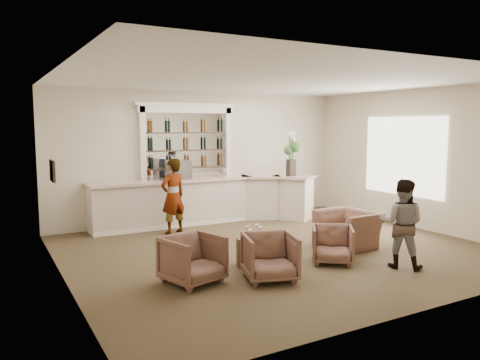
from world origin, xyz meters
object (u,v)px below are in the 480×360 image
Objects in this scene: espresso_machine at (179,170)px; sommelier at (173,196)px; armchair_left at (193,259)px; armchair_right at (332,244)px; cocktail_table at (254,252)px; armchair_far at (348,229)px; bar_counter at (207,200)px; flower_vase at (291,151)px; guest at (402,224)px; armchair_center at (270,257)px.

sommelier is at bearing -118.62° from espresso_machine.
armchair_right is at bearing -20.59° from armchair_left.
armchair_left is 4.35m from espresso_machine.
armchair_far is at bearing 5.16° from cocktail_table.
armchair_right is (1.31, -0.53, 0.08)m from cocktail_table.
bar_counter is 5.04× the size of flower_vase.
sommelier is 1.11× the size of guest.
espresso_machine is at bearing 104.41° from armchair_center.
sommelier is at bearing -149.86° from bar_counter.
bar_counter is 4.23m from armchair_right.
flower_vase reaches higher than armchair_left.
armchair_center is 5.15m from flower_vase.
armchair_right is at bearing -58.29° from armchair_far.
espresso_machine is at bearing 167.99° from flower_vase.
sommelier is at bearing -140.53° from armchair_far.
guest reaches higher than armchair_far.
cocktail_table is 0.87× the size of armchair_right.
guest reaches higher than cocktail_table.
guest is 2.89× the size of espresso_machine.
armchair_right is at bearing -71.07° from espresso_machine.
cocktail_table is 3.86m from espresso_machine.
armchair_far is (2.50, 0.98, -0.01)m from armchair_center.
armchair_right is (2.61, -0.21, -0.04)m from armchair_left.
sommelier is 3.42m from flower_vase.
armchair_left is (-3.46, 1.00, -0.39)m from guest.
espresso_machine is at bearing -136.77° from sommelier.
armchair_left is at bearing -141.37° from flower_vase.
cocktail_table is 0.37× the size of sommelier.
sommelier reaches higher than armchair_far.
armchair_center is 1.53× the size of espresso_machine.
cocktail_table is 0.76× the size of armchair_left.
guest is at bearing -74.72° from bar_counter.
flower_vase is at bearing 46.24° from cocktail_table.
armchair_center is 0.73× the size of armchair_far.
flower_vase is at bearing 68.50° from armchair_center.
armchair_left is 1.56× the size of espresso_machine.
armchair_right is 4.52m from espresso_machine.
flower_vase is at bearing 102.24° from armchair_right.
armchair_left is 1.22m from armchair_center.
bar_counter is 1.35m from sommelier.
armchair_far is 0.98× the size of flower_vase.
bar_counter is at bearing -160.40° from armchair_far.
guest is at bearing -6.20° from armchair_right.
armchair_left is 2.62m from armchair_right.
armchair_center is at bearing -102.33° from bar_counter.
armchair_center is (-0.97, -4.44, -0.20)m from bar_counter.
cocktail_table is at bearing 95.13° from armchair_center.
sommelier is at bearing 96.51° from cocktail_table.
armchair_left is (-2.10, -3.98, -0.20)m from bar_counter.
flower_vase is (0.62, 2.87, 1.42)m from armchair_far.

